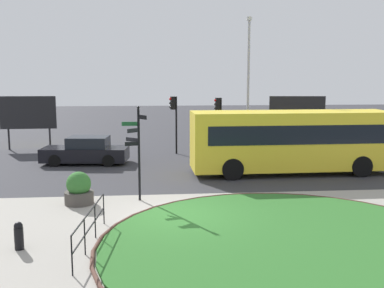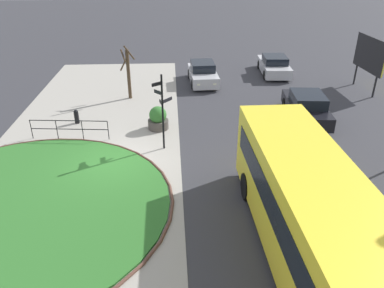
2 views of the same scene
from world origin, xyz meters
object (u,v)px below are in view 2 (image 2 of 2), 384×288
(bus_yellow, at_px, (309,211))
(billboard_left, at_px, (370,55))
(planter_near_signpost, at_px, (158,119))
(street_tree_bare, at_px, (128,72))
(car_near_lane, at_px, (203,74))
(car_trailing, at_px, (274,65))
(bollard_foreground, at_px, (77,116))
(signpost_directional, at_px, (162,107))
(car_far_lane, at_px, (306,107))

(bus_yellow, xyz_separation_m, billboard_left, (-14.64, 8.72, 0.69))
(billboard_left, distance_m, planter_near_signpost, 14.42)
(billboard_left, xyz_separation_m, planter_near_signpost, (5.24, -13.31, -1.78))
(planter_near_signpost, bearing_deg, street_tree_bare, -157.97)
(car_near_lane, bearing_deg, car_trailing, 106.14)
(bollard_foreground, bearing_deg, bus_yellow, 40.94)
(signpost_directional, height_order, car_near_lane, signpost_directional)
(car_far_lane, relative_size, billboard_left, 1.33)
(bus_yellow, relative_size, planter_near_signpost, 7.89)
(signpost_directional, distance_m, street_tree_bare, 7.10)
(planter_near_signpost, bearing_deg, signpost_directional, 7.95)
(bus_yellow, relative_size, car_far_lane, 2.06)
(billboard_left, bearing_deg, car_near_lane, -103.36)
(bus_yellow, height_order, car_far_lane, bus_yellow)
(car_near_lane, bearing_deg, car_far_lane, 35.67)
(signpost_directional, xyz_separation_m, car_far_lane, (-3.02, 7.72, -1.40))
(bollard_foreground, height_order, car_far_lane, car_far_lane)
(car_near_lane, bearing_deg, billboard_left, 75.87)
(signpost_directional, relative_size, billboard_left, 1.02)
(bollard_foreground, height_order, planter_near_signpost, planter_near_signpost)
(car_far_lane, relative_size, car_trailing, 1.04)
(signpost_directional, distance_m, bollard_foreground, 5.82)
(car_trailing, xyz_separation_m, street_tree_bare, (4.61, -10.21, 1.07))
(bollard_foreground, bearing_deg, car_near_lane, 131.70)
(car_trailing, bearing_deg, bollard_foreground, 126.82)
(bollard_foreground, xyz_separation_m, billboard_left, (-4.32, 17.66, 1.92))
(signpost_directional, relative_size, street_tree_bare, 1.06)
(car_far_lane, bearing_deg, bus_yellow, 166.91)
(car_trailing, relative_size, planter_near_signpost, 3.68)
(billboard_left, bearing_deg, signpost_directional, -62.12)
(car_far_lane, height_order, car_trailing, car_far_lane)
(bus_yellow, xyz_separation_m, car_near_lane, (-16.78, -1.68, -0.96))
(street_tree_bare, bearing_deg, car_far_lane, 69.31)
(car_near_lane, distance_m, car_trailing, 5.74)
(car_trailing, bearing_deg, car_far_lane, -178.57)
(street_tree_bare, bearing_deg, car_near_lane, 120.21)
(bollard_foreground, bearing_deg, street_tree_bare, 146.02)
(planter_near_signpost, bearing_deg, car_trailing, 137.84)
(bollard_foreground, relative_size, car_near_lane, 0.19)
(car_near_lane, distance_m, billboard_left, 10.75)
(car_far_lane, distance_m, car_trailing, 8.35)
(bollard_foreground, relative_size, car_trailing, 0.18)
(bollard_foreground, bearing_deg, planter_near_signpost, 78.12)
(car_near_lane, xyz_separation_m, street_tree_bare, (2.78, -4.77, 1.04))
(bollard_foreground, xyz_separation_m, car_far_lane, (0.04, 12.38, 0.28))
(signpost_directional, bearing_deg, billboard_left, 119.58)
(signpost_directional, height_order, car_trailing, signpost_directional)
(car_far_lane, xyz_separation_m, planter_near_signpost, (0.87, -8.02, -0.13))
(car_near_lane, bearing_deg, street_tree_bare, -62.27)
(bus_yellow, bearing_deg, bollard_foreground, -139.98)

